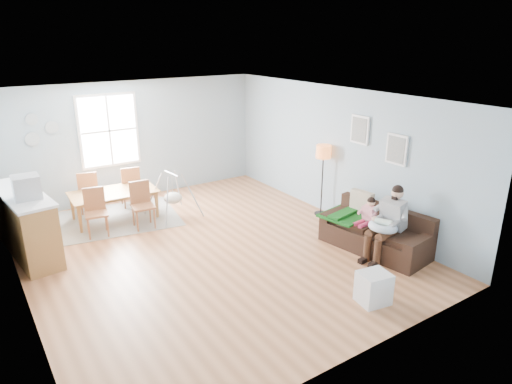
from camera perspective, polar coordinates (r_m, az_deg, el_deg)
room at (r=7.55m, az=-6.39°, el=9.51°), size 8.40×9.40×3.90m
window at (r=10.65m, az=-17.92°, el=7.31°), size 1.32×0.08×1.62m
pictures at (r=8.66m, az=14.95°, el=6.38°), size 0.05×1.34×0.74m
wall_plates at (r=10.35m, az=-25.52°, el=7.06°), size 0.67×0.02×0.66m
sofa at (r=8.46m, az=14.83°, el=-5.21°), size 1.08×2.00×0.77m
green_throw at (r=8.64m, az=11.20°, el=-2.81°), size 1.00×0.89×0.04m
beige_pillow at (r=8.71m, az=13.08°, el=-1.32°), size 0.19×0.47×0.45m
father at (r=8.08m, az=16.18°, el=-3.45°), size 0.92×0.47×1.26m
nursing_pillow at (r=8.00m, az=15.58°, el=-4.21°), size 0.53×0.52×0.20m
infant at (r=7.97m, az=15.42°, el=-3.61°), size 0.23×0.35×0.13m
toddler at (r=8.35m, az=13.74°, el=-2.68°), size 0.48×0.26×0.73m
floor_lamp at (r=9.53m, az=8.41°, el=4.27°), size 0.30×0.30×1.51m
storage_cube at (r=6.87m, az=14.43°, el=-11.54°), size 0.48×0.44×0.47m
rug at (r=9.99m, az=-17.02°, el=-3.23°), size 2.70×2.21×0.01m
dining_table at (r=9.89m, az=-17.19°, el=-1.66°), size 1.75×1.03×0.60m
chair_sw at (r=9.21m, az=-19.42°, el=-1.98°), size 0.48×0.48×0.92m
chair_se at (r=9.31m, az=-14.11°, el=-1.16°), size 0.46×0.46×0.93m
chair_nw at (r=10.34m, az=-20.25°, el=0.28°), size 0.50×0.50×0.94m
chair_ne at (r=10.44m, az=-15.43°, el=0.96°), size 0.47×0.47×0.94m
counter at (r=8.82m, az=-26.83°, el=-3.52°), size 0.84×2.11×1.15m
monitor at (r=8.22m, az=-26.80°, el=0.56°), size 0.40×0.38×0.38m
baby_swing at (r=9.73m, az=-10.33°, el=-0.65°), size 1.01×1.03×0.95m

